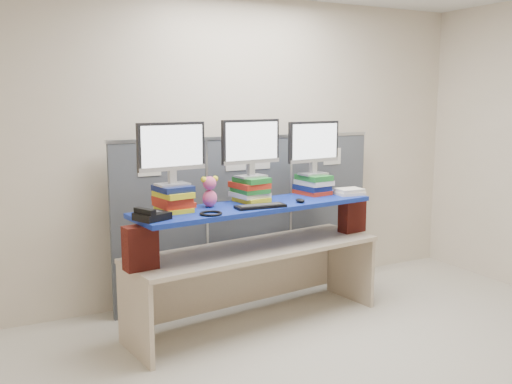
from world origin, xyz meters
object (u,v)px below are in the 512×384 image
blue_board (256,206)px  desk_phone (151,215)px  monitor_right (314,145)px  keyboard (260,206)px  desk (256,262)px  monitor_left (172,150)px  monitor_center (251,145)px

blue_board → desk_phone: (-0.94, -0.20, 0.05)m
monitor_right → keyboard: (-0.72, -0.36, -0.43)m
desk → desk_phone: (-0.94, -0.20, 0.52)m
desk → monitor_left: 1.18m
desk_phone → keyboard: bearing=-19.4°
desk → keyboard: size_ratio=5.47×
desk → blue_board: bearing=109.3°
desk → blue_board: blue_board is taller
desk → monitor_left: (-0.69, 0.03, 0.96)m
monitor_left → desk_phone: 0.55m
desk → blue_board: (-0.00, 0.00, 0.47)m
monitor_center → keyboard: monitor_center is taller
keyboard → monitor_left: bearing=167.1°
desk → monitor_center: (0.02, 0.12, 0.96)m
blue_board → keyboard: bearing=-111.8°
blue_board → monitor_center: bearing=75.1°
monitor_left → monitor_right: size_ratio=1.00×
monitor_right → keyboard: monitor_right is taller
desk → monitor_left: monitor_left is taller
monitor_left → desk_phone: size_ratio=2.04×
desk → keyboard: bearing=-111.8°
monitor_center → desk_phone: 1.10m
monitor_right → desk_phone: bearing=-173.1°
blue_board → monitor_right: bearing=9.6°
keyboard → desk_phone: (-0.90, -0.05, 0.02)m
monitor_center → desk_phone: (-0.95, -0.32, -0.44)m
monitor_left → monitor_right: bearing=0.0°
desk → monitor_left: bearing=170.2°
monitor_center → desk_phone: monitor_center is taller
monitor_right → keyboard: size_ratio=1.33×
monitor_left → keyboard: monitor_left is taller
keyboard → desk_phone: 0.90m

